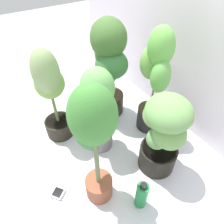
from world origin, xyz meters
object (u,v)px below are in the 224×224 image
object	(u,v)px
hygrometer_box	(58,193)
nutrient_bottle	(142,195)
potted_plant_back_left	(108,63)
potted_plant_center	(98,105)
potted_plant_back_right	(163,132)
potted_plant_front_left	(51,91)
potted_plant_front_right	(94,136)
potted_plant_back_center	(154,79)

from	to	relation	value
hygrometer_box	nutrient_bottle	xyz separation A→B (m)	(0.36, 0.44, 0.11)
potted_plant_back_left	hygrometer_box	world-z (taller)	potted_plant_back_left
potted_plant_center	potted_plant_back_right	xyz separation A→B (m)	(0.40, 0.26, -0.06)
potted_plant_center	potted_plant_front_left	size ratio (longest dim) A/B	0.91
potted_plant_center	hygrometer_box	world-z (taller)	potted_plant_center
hygrometer_box	nutrient_bottle	distance (m)	0.58
hygrometer_box	potted_plant_center	bearing A→B (deg)	77.32
potted_plant_back_left	nutrient_bottle	size ratio (longest dim) A/B	3.57
potted_plant_back_left	nutrient_bottle	world-z (taller)	potted_plant_back_left
potted_plant_front_left	potted_plant_back_left	distance (m)	0.52
potted_plant_front_left	potted_plant_back_right	bearing A→B (deg)	33.93
potted_plant_back_left	potted_plant_center	bearing A→B (deg)	-41.60
potted_plant_center	potted_plant_front_left	bearing A→B (deg)	-144.41
potted_plant_center	potted_plant_back_right	world-z (taller)	potted_plant_center
potted_plant_front_left	potted_plant_back_left	bearing A→B (deg)	89.89
potted_plant_center	potted_plant_back_left	distance (m)	0.44
potted_plant_front_left	potted_plant_back_right	xyz separation A→B (m)	(0.72, 0.49, -0.08)
potted_plant_front_left	potted_plant_front_right	bearing A→B (deg)	1.03
hygrometer_box	nutrient_bottle	size ratio (longest dim) A/B	0.45
potted_plant_center	potted_plant_back_right	bearing A→B (deg)	32.55
potted_plant_back_right	potted_plant_front_right	bearing A→B (deg)	-96.79
potted_plant_center	potted_plant_front_left	world-z (taller)	potted_plant_front_left
potted_plant_center	potted_plant_front_right	bearing A→B (deg)	-32.30
potted_plant_front_right	potted_plant_front_left	bearing A→B (deg)	-178.97
hygrometer_box	nutrient_bottle	bearing A→B (deg)	13.16
potted_plant_front_right	nutrient_bottle	xyz separation A→B (m)	(0.23, 0.19, -0.46)
potted_plant_back_right	nutrient_bottle	size ratio (longest dim) A/B	2.64
potted_plant_center	potted_plant_back_center	bearing A→B (deg)	84.67
nutrient_bottle	potted_plant_back_right	bearing A→B (deg)	121.57
potted_plant_center	potted_plant_front_right	distance (m)	0.43
potted_plant_front_right	potted_plant_front_left	size ratio (longest dim) A/B	1.14
potted_plant_back_left	potted_plant_back_center	bearing A→B (deg)	27.28
nutrient_bottle	potted_plant_front_right	bearing A→B (deg)	-141.42
potted_plant_back_right	nutrient_bottle	world-z (taller)	potted_plant_back_right
potted_plant_back_right	nutrient_bottle	bearing A→B (deg)	-58.43
potted_plant_front_left	nutrient_bottle	bearing A→B (deg)	12.42
potted_plant_front_left	potted_plant_back_left	world-z (taller)	potted_plant_back_left
potted_plant_back_right	nutrient_bottle	xyz separation A→B (m)	(0.18, -0.29, -0.26)
potted_plant_back_center	potted_plant_back_left	bearing A→B (deg)	-152.72
potted_plant_front_right	potted_plant_back_center	size ratio (longest dim) A/B	1.00
potted_plant_back_left	potted_plant_back_center	world-z (taller)	potted_plant_back_center
potted_plant_back_left	potted_plant_front_right	bearing A→B (deg)	-37.06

